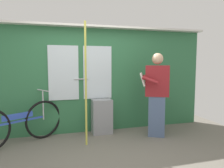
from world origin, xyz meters
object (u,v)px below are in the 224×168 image
(bicycle_near_door, at_px, (18,124))
(handrail_pole, at_px, (86,84))
(passenger_reading_newspaper, at_px, (156,93))
(trash_bin_by_wall, at_px, (102,116))

(bicycle_near_door, relative_size, handrail_pole, 0.69)
(passenger_reading_newspaper, relative_size, trash_bin_by_wall, 2.32)
(handrail_pole, bearing_deg, passenger_reading_newspaper, 2.96)
(trash_bin_by_wall, height_order, handrail_pole, handrail_pole)
(handrail_pole, bearing_deg, bicycle_near_door, 165.29)
(bicycle_near_door, distance_m, passenger_reading_newspaper, 2.63)
(passenger_reading_newspaper, distance_m, trash_bin_by_wall, 1.22)
(bicycle_near_door, xyz_separation_m, handrail_pole, (1.17, -0.31, 0.69))
(passenger_reading_newspaper, bearing_deg, handrail_pole, 29.01)
(passenger_reading_newspaper, height_order, trash_bin_by_wall, passenger_reading_newspaper)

